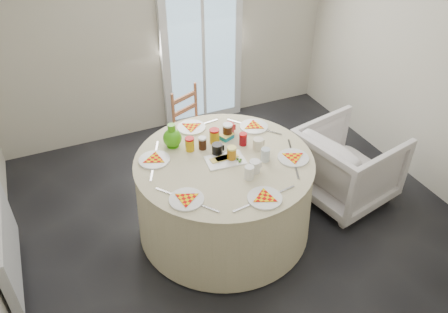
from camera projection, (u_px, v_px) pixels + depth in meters
name	position (u px, v px, depth m)	size (l,w,h in m)	color
floor	(242.00, 225.00, 4.10)	(4.00, 4.00, 0.00)	black
wall_back	(166.00, 23.00, 4.82)	(4.00, 0.02, 2.60)	#BCB5A3
wall_right	(442.00, 60.00, 3.99)	(0.02, 4.00, 2.60)	#BCB5A3
glass_door	(202.00, 41.00, 5.06)	(1.00, 0.08, 2.10)	silver
radiator	(7.00, 245.00, 3.39)	(0.07, 1.00, 0.55)	silver
table	(224.00, 195.00, 3.87)	(1.55, 1.55, 0.79)	beige
wooden_chair	(196.00, 125.00, 4.65)	(0.38, 0.37, 0.86)	#AC6D4E
armchair	(347.00, 164.00, 4.22)	(0.82, 0.76, 0.84)	silver
place_settings	(224.00, 159.00, 3.64)	(1.42, 1.42, 0.03)	silver
jar_cluster	(216.00, 143.00, 3.75)	(0.52, 0.26, 0.15)	#933912
butter_tub	(227.00, 137.00, 3.89)	(0.12, 0.08, 0.05)	#0C7C9A
green_pitcher	(172.00, 136.00, 3.74)	(0.16, 0.16, 0.21)	#3FAB12
cheese_platter	(225.00, 160.00, 3.62)	(0.32, 0.21, 0.04)	silver
mugs_glasses	(243.00, 153.00, 3.65)	(0.67, 0.67, 0.12)	#A7A6A6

